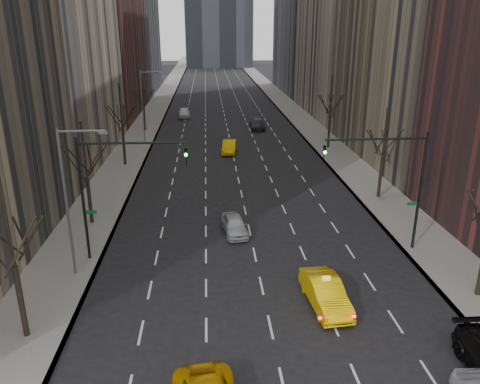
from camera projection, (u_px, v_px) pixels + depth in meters
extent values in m
plane|color=black|center=(283.00, 384.00, 19.94)|extent=(400.00, 400.00, 0.00)
cube|color=slate|center=(156.00, 110.00, 84.90)|extent=(4.50, 320.00, 0.15)
cube|color=slate|center=(289.00, 108.00, 86.52)|extent=(4.50, 320.00, 0.15)
cylinder|color=black|center=(21.00, 301.00, 22.22)|extent=(0.28, 0.28, 3.78)
cylinder|color=black|center=(6.00, 221.00, 20.83)|extent=(0.16, 0.16, 4.50)
cylinder|color=black|center=(21.00, 234.00, 21.98)|extent=(0.42, 1.80, 2.52)
cylinder|color=black|center=(31.00, 239.00, 21.51)|extent=(1.74, 0.72, 2.52)
cylinder|color=black|center=(21.00, 247.00, 20.70)|extent=(1.46, 1.25, 2.52)
cylinder|color=black|center=(0.00, 237.00, 21.65)|extent=(1.46, 1.25, 2.52)
cylinder|color=black|center=(90.00, 200.00, 35.41)|extent=(0.28, 0.28, 3.57)
cylinder|color=black|center=(84.00, 150.00, 34.11)|extent=(0.16, 0.16, 4.25)
cylinder|color=black|center=(90.00, 159.00, 35.21)|extent=(0.42, 1.80, 2.52)
cylinder|color=black|center=(97.00, 161.00, 34.74)|extent=(1.74, 0.72, 2.52)
cylinder|color=black|center=(93.00, 164.00, 33.93)|extent=(1.46, 1.25, 2.52)
cylinder|color=black|center=(80.00, 165.00, 33.60)|extent=(0.42, 1.80, 2.52)
cylinder|color=black|center=(73.00, 163.00, 34.08)|extent=(1.74, 0.72, 2.52)
cylinder|color=black|center=(78.00, 160.00, 34.88)|extent=(1.46, 1.25, 2.52)
cylinder|color=black|center=(124.00, 147.00, 50.38)|extent=(0.28, 0.28, 3.99)
cylinder|color=black|center=(120.00, 106.00, 48.92)|extent=(0.16, 0.16, 4.75)
cylinder|color=black|center=(124.00, 115.00, 50.11)|extent=(0.42, 1.80, 2.52)
cylinder|color=black|center=(130.00, 116.00, 49.63)|extent=(1.74, 0.72, 2.52)
cylinder|color=black|center=(127.00, 118.00, 48.83)|extent=(1.46, 1.25, 2.52)
cylinder|color=black|center=(119.00, 118.00, 48.50)|extent=(0.42, 1.80, 2.52)
cylinder|color=black|center=(113.00, 117.00, 48.97)|extent=(1.74, 0.72, 2.52)
cylinder|color=black|center=(116.00, 116.00, 49.78)|extent=(1.46, 1.25, 2.52)
cylinder|color=black|center=(144.00, 118.00, 67.41)|extent=(0.28, 0.28, 3.36)
cylinder|color=black|center=(143.00, 93.00, 66.18)|extent=(0.16, 0.16, 4.00)
cylinder|color=black|center=(145.00, 97.00, 67.24)|extent=(0.42, 1.80, 2.52)
cylinder|color=black|center=(149.00, 98.00, 66.76)|extent=(1.74, 0.72, 2.52)
cylinder|color=black|center=(147.00, 99.00, 65.96)|extent=(1.46, 1.25, 2.52)
cylinder|color=black|center=(141.00, 99.00, 65.63)|extent=(0.42, 1.80, 2.52)
cylinder|color=black|center=(137.00, 98.00, 66.10)|extent=(1.74, 0.72, 2.52)
cylinder|color=black|center=(139.00, 98.00, 66.91)|extent=(1.46, 1.25, 2.52)
cylinder|color=black|center=(475.00, 208.00, 25.12)|extent=(1.46, 1.25, 2.52)
cylinder|color=black|center=(380.00, 177.00, 40.76)|extent=(0.28, 0.28, 3.57)
cylinder|color=black|center=(385.00, 133.00, 39.45)|extent=(0.16, 0.16, 4.25)
cylinder|color=black|center=(382.00, 141.00, 40.56)|extent=(0.42, 1.80, 2.52)
cylinder|color=black|center=(392.00, 143.00, 40.08)|extent=(1.74, 0.72, 2.52)
cylinder|color=black|center=(394.00, 145.00, 39.28)|extent=(1.46, 1.25, 2.52)
cylinder|color=black|center=(386.00, 146.00, 38.95)|extent=(0.42, 1.80, 2.52)
cylinder|color=black|center=(376.00, 145.00, 39.42)|extent=(1.74, 0.72, 2.52)
cylinder|color=black|center=(374.00, 142.00, 40.23)|extent=(1.46, 1.25, 2.52)
cylinder|color=black|center=(329.00, 131.00, 57.61)|extent=(0.28, 0.28, 3.99)
cylinder|color=black|center=(331.00, 96.00, 56.15)|extent=(0.16, 0.16, 4.75)
cylinder|color=black|center=(330.00, 104.00, 57.34)|extent=(0.42, 1.80, 2.52)
cylinder|color=black|center=(337.00, 105.00, 56.86)|extent=(1.74, 0.72, 2.52)
cylinder|color=black|center=(337.00, 106.00, 56.06)|extent=(1.46, 1.25, 2.52)
cylinder|color=black|center=(331.00, 106.00, 55.73)|extent=(0.42, 1.80, 2.52)
cylinder|color=black|center=(325.00, 106.00, 56.20)|extent=(1.74, 0.72, 2.52)
cylinder|color=black|center=(324.00, 105.00, 57.01)|extent=(1.46, 1.25, 2.52)
cylinder|color=black|center=(83.00, 200.00, 29.11)|extent=(0.18, 0.18, 8.00)
cylinder|color=black|center=(131.00, 143.00, 28.12)|extent=(6.50, 0.14, 0.14)
imported|color=black|center=(186.00, 157.00, 28.64)|extent=(0.18, 0.22, 1.10)
sphere|color=#0CFF33|center=(186.00, 155.00, 28.42)|extent=(0.20, 0.20, 0.20)
cube|color=#0C5926|center=(91.00, 212.00, 29.41)|extent=(0.70, 0.04, 0.22)
cylinder|color=black|center=(420.00, 192.00, 30.54)|extent=(0.18, 0.18, 8.00)
cylinder|color=black|center=(376.00, 139.00, 29.12)|extent=(6.50, 0.14, 0.14)
imported|color=black|center=(324.00, 154.00, 29.21)|extent=(0.18, 0.22, 1.10)
sphere|color=#0CFF33|center=(325.00, 152.00, 28.99)|extent=(0.20, 0.20, 0.20)
cube|color=#0C5926|center=(412.00, 204.00, 30.78)|extent=(0.70, 0.04, 0.22)
cylinder|color=slate|center=(67.00, 205.00, 27.04)|extent=(0.16, 0.16, 9.00)
cylinder|color=slate|center=(81.00, 131.00, 25.69)|extent=(2.60, 0.14, 0.14)
cube|color=slate|center=(103.00, 132.00, 25.80)|extent=(0.50, 0.22, 0.15)
cylinder|color=slate|center=(143.00, 107.00, 59.94)|extent=(0.16, 0.16, 9.00)
cylinder|color=slate|center=(151.00, 72.00, 58.58)|extent=(2.60, 0.14, 0.14)
cube|color=slate|center=(160.00, 73.00, 58.70)|extent=(0.50, 0.22, 0.15)
imported|color=yellow|center=(325.00, 293.00, 25.27)|extent=(2.09, 4.89, 1.57)
imported|color=#A8ABB0|center=(235.00, 225.00, 34.18)|extent=(2.08, 4.12, 1.35)
imported|color=#F5BC05|center=(229.00, 147.00, 56.08)|extent=(2.08, 4.67, 1.49)
imported|color=#2B2B30|center=(257.00, 124.00, 69.02)|extent=(2.18, 5.12, 1.47)
imported|color=silver|center=(184.00, 113.00, 77.61)|extent=(2.17, 4.85, 1.62)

